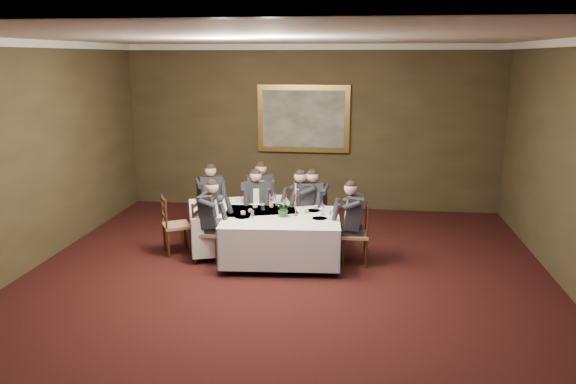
% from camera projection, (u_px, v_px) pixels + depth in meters
% --- Properties ---
extents(ground, '(10.00, 10.00, 0.00)m').
position_uv_depth(ground, '(277.00, 302.00, 7.61)').
color(ground, black).
rests_on(ground, ground).
extents(ceiling, '(8.00, 10.00, 0.10)m').
position_uv_depth(ceiling, '(276.00, 35.00, 6.78)').
color(ceiling, silver).
rests_on(ceiling, back_wall).
extents(back_wall, '(8.00, 0.10, 3.50)m').
position_uv_depth(back_wall, '(311.00, 128.00, 12.01)').
color(back_wall, '#342B1A').
rests_on(back_wall, ground).
extents(crown_molding, '(8.00, 10.00, 0.12)m').
position_uv_depth(crown_molding, '(276.00, 40.00, 6.80)').
color(crown_molding, white).
rests_on(crown_molding, back_wall).
extents(table_main, '(1.98, 1.56, 0.67)m').
position_uv_depth(table_main, '(281.00, 235.00, 9.00)').
color(table_main, black).
rests_on(table_main, ground).
extents(table_second, '(2.09, 1.83, 0.67)m').
position_uv_depth(table_second, '(242.00, 224.00, 9.64)').
color(table_second, black).
rests_on(table_second, ground).
extents(chair_main_backleft, '(0.52, 0.51, 1.00)m').
position_uv_depth(chair_main_backleft, '(256.00, 227.00, 10.00)').
color(chair_main_backleft, '#92724A').
rests_on(chair_main_backleft, ground).
extents(diner_main_backleft, '(0.50, 0.56, 1.35)m').
position_uv_depth(diner_main_backleft, '(256.00, 215.00, 9.94)').
color(diner_main_backleft, black).
rests_on(diner_main_backleft, chair_main_backleft).
extents(chair_main_backright, '(0.51, 0.49, 1.00)m').
position_uv_depth(chair_main_backright, '(313.00, 228.00, 9.95)').
color(chair_main_backright, '#92724A').
rests_on(chair_main_backright, ground).
extents(diner_main_backright, '(0.48, 0.54, 1.35)m').
position_uv_depth(diner_main_backright, '(313.00, 216.00, 9.89)').
color(diner_main_backright, black).
rests_on(diner_main_backright, chair_main_backright).
extents(chair_main_endleft, '(0.43, 0.45, 1.00)m').
position_uv_depth(chair_main_endleft, '(208.00, 244.00, 9.10)').
color(chair_main_endleft, '#92724A').
rests_on(chair_main_endleft, ground).
extents(diner_main_endleft, '(0.49, 0.43, 1.35)m').
position_uv_depth(diner_main_endleft, '(209.00, 231.00, 9.05)').
color(diner_main_endleft, black).
rests_on(diner_main_endleft, chair_main_endleft).
extents(chair_main_endright, '(0.44, 0.46, 1.00)m').
position_uv_depth(chair_main_endright, '(355.00, 247.00, 8.98)').
color(chair_main_endright, '#92724A').
rests_on(chair_main_endright, ground).
extents(diner_main_endright, '(0.50, 0.43, 1.35)m').
position_uv_depth(diner_main_endright, '(355.00, 233.00, 8.93)').
color(diner_main_endright, black).
rests_on(diner_main_endright, chair_main_endright).
extents(chair_sec_backleft, '(0.59, 0.59, 1.00)m').
position_uv_depth(chair_sec_backleft, '(211.00, 220.00, 10.45)').
color(chair_sec_backleft, '#92724A').
rests_on(chair_sec_backleft, ground).
extents(diner_sec_backleft, '(0.59, 0.62, 1.35)m').
position_uv_depth(diner_sec_backleft, '(211.00, 208.00, 10.38)').
color(diner_sec_backleft, black).
rests_on(diner_sec_backleft, chair_sec_backleft).
extents(chair_sec_backright, '(0.54, 0.52, 1.00)m').
position_uv_depth(chair_sec_backright, '(261.00, 217.00, 10.63)').
color(chair_sec_backright, '#92724A').
rests_on(chair_sec_backright, ground).
extents(diner_sec_backright, '(0.51, 0.57, 1.35)m').
position_uv_depth(diner_sec_backright, '(261.00, 206.00, 10.56)').
color(diner_sec_backright, black).
rests_on(diner_sec_backright, chair_sec_backright).
extents(chair_sec_endright, '(0.59, 0.60, 1.00)m').
position_uv_depth(chair_sec_endright, '(305.00, 229.00, 9.89)').
color(chair_sec_endright, '#92724A').
rests_on(chair_sec_endright, ground).
extents(diner_sec_endright, '(0.62, 0.59, 1.35)m').
position_uv_depth(diner_sec_endright, '(304.00, 217.00, 9.83)').
color(diner_sec_endright, black).
rests_on(diner_sec_endright, chair_sec_endright).
extents(chair_sec_endleft, '(0.58, 0.59, 1.00)m').
position_uv_depth(chair_sec_endleft, '(176.00, 237.00, 9.46)').
color(chair_sec_endleft, '#92724A').
rests_on(chair_sec_endleft, ground).
extents(centerpiece, '(0.32, 0.30, 0.28)m').
position_uv_depth(centerpiece, '(284.00, 208.00, 8.90)').
color(centerpiece, '#2D5926').
rests_on(centerpiece, table_main).
extents(candlestick, '(0.08, 0.08, 0.54)m').
position_uv_depth(candlestick, '(296.00, 204.00, 8.95)').
color(candlestick, '#B28B36').
rests_on(candlestick, table_main).
extents(place_setting_table_main, '(0.33, 0.31, 0.14)m').
position_uv_depth(place_setting_table_main, '(256.00, 208.00, 9.35)').
color(place_setting_table_main, white).
rests_on(place_setting_table_main, table_main).
extents(place_setting_table_second, '(0.33, 0.31, 0.14)m').
position_uv_depth(place_setting_table_second, '(215.00, 200.00, 9.84)').
color(place_setting_table_second, white).
rests_on(place_setting_table_second, table_second).
extents(painting, '(1.96, 0.09, 1.43)m').
position_uv_depth(painting, '(303.00, 119.00, 11.92)').
color(painting, gold).
rests_on(painting, back_wall).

